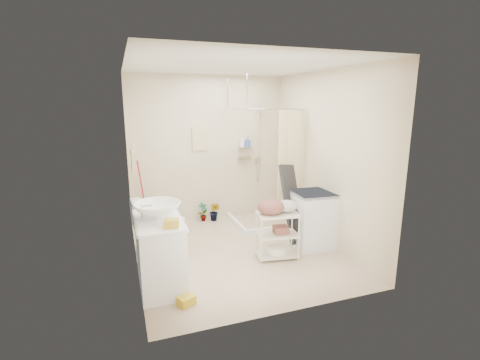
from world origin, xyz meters
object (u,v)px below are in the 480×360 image
Objects in this scene: vanity at (160,253)px; toilet at (160,224)px; laundry_rack at (277,231)px; washing_machine at (312,219)px.

toilet is (0.12, 1.04, -0.02)m from vanity.
laundry_rack is (1.62, 0.24, -0.03)m from vanity.
laundry_rack is (-0.68, -0.23, -0.03)m from washing_machine.
vanity is at bearing 170.28° from toilet.
vanity is 2.35m from washing_machine.
washing_machine is at bearing -107.82° from toilet.
vanity is 1.20× the size of toilet.
toilet is at bearing 160.75° from laundry_rack.
toilet is 1.70m from laundry_rack.
toilet is 1.01× the size of laundry_rack.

